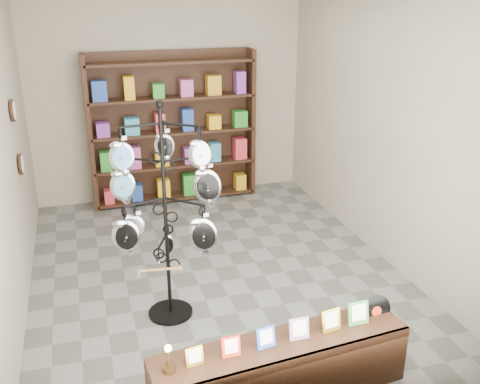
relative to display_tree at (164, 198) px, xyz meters
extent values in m
plane|color=slate|center=(0.64, 0.76, -1.23)|extent=(5.00, 5.00, 0.00)
plane|color=#AA9E89|center=(0.64, 3.26, 0.27)|extent=(4.00, 0.00, 4.00)
plane|color=#AA9E89|center=(0.64, -1.74, 0.27)|extent=(4.00, 0.00, 4.00)
plane|color=#AA9E89|center=(-1.36, 0.76, 0.27)|extent=(0.00, 5.00, 5.00)
plane|color=#AA9E89|center=(2.64, 0.76, 0.27)|extent=(0.00, 5.00, 5.00)
cylinder|color=black|center=(0.00, 0.00, -1.21)|extent=(0.52, 0.52, 0.03)
cylinder|color=black|center=(0.00, 0.00, -0.19)|extent=(0.04, 0.04, 2.07)
sphere|color=black|center=(0.00, 0.00, 0.86)|extent=(0.07, 0.07, 0.07)
ellipsoid|color=silver|center=(0.05, 0.21, -0.58)|extent=(0.11, 0.06, 0.22)
cube|color=#AC7948|center=(-0.12, -0.27, -0.57)|extent=(0.39, 0.07, 0.04)
cube|color=black|center=(0.63, -1.38, -0.98)|extent=(2.07, 0.58, 0.50)
cube|color=gold|center=(-0.06, -1.44, -0.65)|extent=(0.13, 0.06, 0.15)
cube|color=red|center=(0.22, -1.41, -0.65)|extent=(0.14, 0.06, 0.16)
cube|color=#263FA5|center=(0.49, -1.39, -0.64)|extent=(0.15, 0.06, 0.17)
cube|color=#E54C33|center=(0.77, -1.37, -0.64)|extent=(0.16, 0.07, 0.18)
cube|color=gold|center=(1.05, -1.35, -0.64)|extent=(0.17, 0.07, 0.19)
cube|color=#337233|center=(1.30, -1.33, -0.63)|extent=(0.18, 0.07, 0.19)
cylinder|color=black|center=(1.51, -1.26, -0.70)|extent=(0.28, 0.09, 0.27)
cylinder|color=red|center=(1.51, -1.27, -0.70)|extent=(0.09, 0.03, 0.09)
cylinder|color=#432D13|center=(-0.25, -1.45, -0.71)|extent=(0.09, 0.09, 0.04)
cylinder|color=#432D13|center=(-0.25, -1.45, -0.63)|extent=(0.02, 0.02, 0.13)
sphere|color=#FFBF59|center=(-0.25, -1.45, -0.53)|extent=(0.05, 0.05, 0.05)
cube|color=black|center=(0.64, 3.20, -0.13)|extent=(2.40, 0.04, 2.20)
cube|color=black|center=(-0.54, 3.04, -0.13)|extent=(0.06, 0.36, 2.20)
cube|color=black|center=(1.82, 3.04, -0.13)|extent=(0.06, 0.36, 2.20)
cube|color=black|center=(0.64, 3.04, -1.18)|extent=(2.36, 0.36, 0.04)
cube|color=black|center=(0.64, 3.04, -0.68)|extent=(2.36, 0.36, 0.03)
cube|color=black|center=(0.64, 3.04, -0.18)|extent=(2.36, 0.36, 0.04)
cube|color=black|center=(0.64, 3.04, 0.32)|extent=(2.36, 0.36, 0.04)
cube|color=black|center=(0.64, 3.04, 0.82)|extent=(2.36, 0.36, 0.04)
cylinder|color=black|center=(-1.33, 1.56, 0.57)|extent=(0.03, 0.24, 0.24)
cylinder|color=black|center=(-1.33, 1.56, -0.03)|extent=(0.03, 0.24, 0.24)
camera|label=1|loc=(-0.67, -4.51, 1.79)|focal=40.00mm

